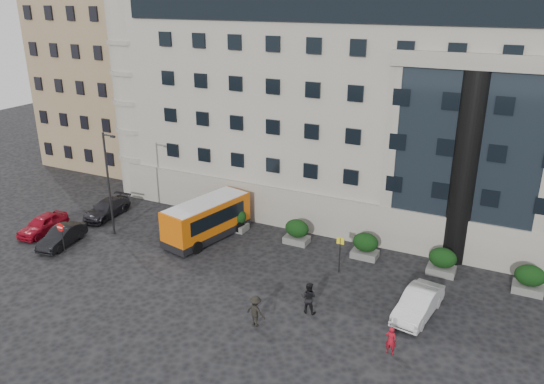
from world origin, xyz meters
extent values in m
plane|color=black|center=(0.00, 0.00, 0.00)|extent=(120.00, 120.00, 0.00)
cube|color=gray|center=(6.00, 22.00, 9.00)|extent=(44.00, 24.00, 18.00)
cylinder|color=black|center=(12.00, 10.30, 6.50)|extent=(1.80, 1.80, 13.00)
cube|color=olive|center=(-24.00, 20.00, 10.00)|extent=(14.00, 14.00, 20.00)
cube|color=brown|center=(-27.00, 38.00, 11.00)|extent=(13.00, 13.00, 22.00)
cube|color=#545452|center=(-4.00, 7.80, 0.25)|extent=(1.80, 1.20, 0.50)
ellipsoid|color=black|center=(-4.00, 7.80, 1.17)|extent=(1.80, 1.26, 1.34)
cube|color=#545452|center=(1.20, 7.80, 0.25)|extent=(1.80, 1.20, 0.50)
ellipsoid|color=black|center=(1.20, 7.80, 1.17)|extent=(1.80, 1.26, 1.34)
cube|color=#545452|center=(6.40, 7.80, 0.25)|extent=(1.80, 1.20, 0.50)
ellipsoid|color=black|center=(6.40, 7.80, 1.17)|extent=(1.80, 1.26, 1.34)
cube|color=#545452|center=(11.60, 7.80, 0.25)|extent=(1.80, 1.20, 0.50)
ellipsoid|color=black|center=(11.60, 7.80, 1.17)|extent=(1.80, 1.26, 1.34)
cube|color=#545452|center=(16.80, 7.80, 0.25)|extent=(1.80, 1.20, 0.50)
ellipsoid|color=black|center=(16.80, 7.80, 1.17)|extent=(1.80, 1.26, 1.34)
cylinder|color=#262628|center=(-12.00, 3.00, 4.00)|extent=(0.16, 0.16, 8.00)
cylinder|color=#262628|center=(-11.55, 3.00, 7.85)|extent=(0.90, 0.12, 0.12)
cube|color=black|center=(-11.10, 3.00, 7.80)|extent=(0.35, 0.18, 0.14)
cylinder|color=#262628|center=(5.50, 5.00, 1.25)|extent=(0.08, 0.08, 2.50)
cube|color=yellow|center=(5.50, 5.00, 2.30)|extent=(0.50, 0.06, 0.45)
cylinder|color=#262628|center=(-13.00, -1.00, 1.10)|extent=(0.08, 0.08, 2.20)
cylinder|color=red|center=(-13.00, -1.06, 2.00)|extent=(0.64, 0.05, 0.64)
cube|color=white|center=(-13.00, -1.10, 2.00)|extent=(0.45, 0.04, 0.10)
cube|color=#C95709|center=(-5.16, 5.57, 1.74)|extent=(3.87, 7.40, 2.37)
cube|color=black|center=(-5.16, 5.57, 0.45)|extent=(3.92, 7.45, 0.55)
cube|color=black|center=(-5.16, 5.57, 1.96)|extent=(3.60, 5.90, 1.06)
cube|color=silver|center=(-5.16, 5.57, 2.87)|extent=(3.68, 7.03, 0.18)
cylinder|color=black|center=(-6.83, 3.63, 0.45)|extent=(0.47, 0.94, 0.90)
cylinder|color=black|center=(-4.47, 3.11, 0.45)|extent=(0.47, 0.94, 0.90)
cylinder|color=black|center=(-5.86, 8.03, 0.45)|extent=(0.47, 0.94, 0.90)
cylinder|color=black|center=(-3.50, 7.52, 0.45)|extent=(0.47, 0.94, 0.90)
cube|color=maroon|center=(-12.81, 13.82, 1.55)|extent=(2.59, 3.77, 2.50)
cube|color=maroon|center=(-12.59, 11.23, 1.15)|extent=(2.32, 1.77, 1.70)
cube|color=black|center=(-12.54, 10.53, 1.50)|extent=(1.90, 0.28, 0.80)
cylinder|color=black|center=(-13.70, 11.24, 0.42)|extent=(0.33, 0.86, 0.84)
cylinder|color=black|center=(-11.51, 11.42, 0.42)|extent=(0.33, 0.86, 0.84)
cylinder|color=black|center=(-13.97, 14.52, 0.42)|extent=(0.33, 0.86, 0.84)
cylinder|color=black|center=(-11.78, 14.70, 0.42)|extent=(0.33, 0.86, 0.84)
imported|color=maroon|center=(-17.00, 0.73, 0.72)|extent=(2.02, 4.35, 1.44)
imported|color=black|center=(-14.06, -0.15, 0.69)|extent=(2.13, 4.37, 1.38)
imported|color=black|center=(-14.90, 5.40, 0.68)|extent=(2.18, 4.76, 1.35)
imported|color=black|center=(-11.50, 16.00, 0.65)|extent=(2.47, 4.79, 1.29)
imported|color=silver|center=(11.22, 2.26, 0.77)|extent=(2.27, 4.84, 1.53)
imported|color=maroon|center=(10.69, -1.83, 0.79)|extent=(0.60, 0.41, 1.58)
imported|color=black|center=(5.48, -0.24, 0.96)|extent=(0.98, 0.79, 1.93)
imported|color=black|center=(3.35, -2.72, 0.92)|extent=(1.28, 0.86, 1.83)
camera|label=1|loc=(15.28, -24.75, 17.40)|focal=35.00mm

